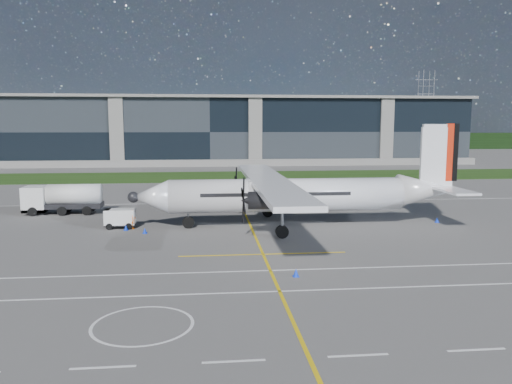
{
  "coord_description": "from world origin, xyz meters",
  "views": [
    {
      "loc": [
        -0.98,
        -40.44,
        9.21
      ],
      "look_at": [
        3.47,
        3.66,
        3.18
      ],
      "focal_mm": 35.0,
      "sensor_mm": 36.0,
      "label": 1
    }
  ],
  "objects_px": {
    "safety_cone_portwing": "(296,273)",
    "turboprop_aircraft": "(299,175)",
    "fuel_tanker_truck": "(57,199)",
    "ground_crew_person": "(133,218)",
    "pylon_east": "(425,109)",
    "safety_cone_fwd": "(126,228)",
    "safety_cone_nose_port": "(145,231)",
    "safety_cone_stbdwing": "(247,198)",
    "safety_cone_tail": "(437,220)",
    "baggage_tug": "(120,219)"
  },
  "relations": [
    {
      "from": "ground_crew_person",
      "to": "safety_cone_fwd",
      "type": "xyz_separation_m",
      "value": [
        -0.55,
        -0.61,
        -0.73
      ]
    },
    {
      "from": "ground_crew_person",
      "to": "safety_cone_portwing",
      "type": "height_order",
      "value": "ground_crew_person"
    },
    {
      "from": "pylon_east",
      "to": "safety_cone_tail",
      "type": "height_order",
      "value": "pylon_east"
    },
    {
      "from": "fuel_tanker_truck",
      "to": "safety_cone_portwing",
      "type": "bearing_deg",
      "value": -48.91
    },
    {
      "from": "baggage_tug",
      "to": "safety_cone_portwing",
      "type": "bearing_deg",
      "value": -50.45
    },
    {
      "from": "safety_cone_portwing",
      "to": "fuel_tanker_truck",
      "type": "bearing_deg",
      "value": 131.09
    },
    {
      "from": "safety_cone_stbdwing",
      "to": "safety_cone_portwing",
      "type": "height_order",
      "value": "same"
    },
    {
      "from": "turboprop_aircraft",
      "to": "safety_cone_fwd",
      "type": "relative_size",
      "value": 61.89
    },
    {
      "from": "fuel_tanker_truck",
      "to": "safety_cone_stbdwing",
      "type": "bearing_deg",
      "value": 20.23
    },
    {
      "from": "turboprop_aircraft",
      "to": "safety_cone_tail",
      "type": "xyz_separation_m",
      "value": [
        13.37,
        0.25,
        -4.39
      ]
    },
    {
      "from": "ground_crew_person",
      "to": "safety_cone_tail",
      "type": "bearing_deg",
      "value": -85.94
    },
    {
      "from": "safety_cone_tail",
      "to": "safety_cone_fwd",
      "type": "bearing_deg",
      "value": -178.72
    },
    {
      "from": "baggage_tug",
      "to": "safety_cone_tail",
      "type": "xyz_separation_m",
      "value": [
        29.38,
        -0.51,
        -0.6
      ]
    },
    {
      "from": "pylon_east",
      "to": "safety_cone_portwing",
      "type": "bearing_deg",
      "value": -116.54
    },
    {
      "from": "safety_cone_fwd",
      "to": "ground_crew_person",
      "type": "bearing_deg",
      "value": 47.72
    },
    {
      "from": "safety_cone_tail",
      "to": "pylon_east",
      "type": "bearing_deg",
      "value": 66.24
    },
    {
      "from": "fuel_tanker_truck",
      "to": "safety_cone_tail",
      "type": "xyz_separation_m",
      "value": [
        37.03,
        -8.44,
        -1.29
      ]
    },
    {
      "from": "ground_crew_person",
      "to": "safety_cone_fwd",
      "type": "bearing_deg",
      "value": 141.71
    },
    {
      "from": "fuel_tanker_truck",
      "to": "turboprop_aircraft",
      "type": "bearing_deg",
      "value": -20.16
    },
    {
      "from": "safety_cone_portwing",
      "to": "turboprop_aircraft",
      "type": "bearing_deg",
      "value": 78.98
    },
    {
      "from": "safety_cone_nose_port",
      "to": "safety_cone_portwing",
      "type": "bearing_deg",
      "value": -51.32
    },
    {
      "from": "baggage_tug",
      "to": "safety_cone_stbdwing",
      "type": "xyz_separation_m",
      "value": [
        12.64,
        15.41,
        -0.6
      ]
    },
    {
      "from": "fuel_tanker_truck",
      "to": "safety_cone_nose_port",
      "type": "relative_size",
      "value": 16.41
    },
    {
      "from": "safety_cone_stbdwing",
      "to": "safety_cone_portwing",
      "type": "bearing_deg",
      "value": -89.2
    },
    {
      "from": "baggage_tug",
      "to": "safety_cone_stbdwing",
      "type": "bearing_deg",
      "value": 50.63
    },
    {
      "from": "turboprop_aircraft",
      "to": "safety_cone_stbdwing",
      "type": "distance_m",
      "value": 17.09
    },
    {
      "from": "turboprop_aircraft",
      "to": "safety_cone_tail",
      "type": "distance_m",
      "value": 14.07
    },
    {
      "from": "turboprop_aircraft",
      "to": "safety_cone_stbdwing",
      "type": "xyz_separation_m",
      "value": [
        -3.37,
        16.17,
        -4.39
      ]
    },
    {
      "from": "ground_crew_person",
      "to": "safety_cone_tail",
      "type": "xyz_separation_m",
      "value": [
        28.17,
        0.04,
        -0.73
      ]
    },
    {
      "from": "baggage_tug",
      "to": "pylon_east",
      "type": "bearing_deg",
      "value": 57.24
    },
    {
      "from": "turboprop_aircraft",
      "to": "safety_cone_portwing",
      "type": "height_order",
      "value": "turboprop_aircraft"
    },
    {
      "from": "pylon_east",
      "to": "safety_cone_fwd",
      "type": "height_order",
      "value": "pylon_east"
    },
    {
      "from": "fuel_tanker_truck",
      "to": "ground_crew_person",
      "type": "xyz_separation_m",
      "value": [
        8.86,
        -8.48,
        -0.56
      ]
    },
    {
      "from": "turboprop_aircraft",
      "to": "baggage_tug",
      "type": "relative_size",
      "value": 10.97
    },
    {
      "from": "pylon_east",
      "to": "turboprop_aircraft",
      "type": "height_order",
      "value": "pylon_east"
    },
    {
      "from": "baggage_tug",
      "to": "ground_crew_person",
      "type": "distance_m",
      "value": 1.34
    },
    {
      "from": "pylon_east",
      "to": "safety_cone_fwd",
      "type": "xyz_separation_m",
      "value": [
        -93.02,
        -146.73,
        -14.75
      ]
    },
    {
      "from": "baggage_tug",
      "to": "ground_crew_person",
      "type": "xyz_separation_m",
      "value": [
        1.21,
        -0.55,
        0.13
      ]
    },
    {
      "from": "pylon_east",
      "to": "safety_cone_stbdwing",
      "type": "bearing_deg",
      "value": -121.91
    },
    {
      "from": "fuel_tanker_truck",
      "to": "ground_crew_person",
      "type": "distance_m",
      "value": 12.27
    },
    {
      "from": "safety_cone_stbdwing",
      "to": "safety_cone_nose_port",
      "type": "height_order",
      "value": "same"
    },
    {
      "from": "safety_cone_tail",
      "to": "safety_cone_nose_port",
      "type": "distance_m",
      "value": 27.01
    },
    {
      "from": "safety_cone_fwd",
      "to": "safety_cone_nose_port",
      "type": "height_order",
      "value": "same"
    },
    {
      "from": "ground_crew_person",
      "to": "safety_cone_stbdwing",
      "type": "xyz_separation_m",
      "value": [
        11.43,
        15.95,
        -0.73
      ]
    },
    {
      "from": "pylon_east",
      "to": "safety_cone_tail",
      "type": "relative_size",
      "value": 60.0
    },
    {
      "from": "baggage_tug",
      "to": "safety_cone_fwd",
      "type": "height_order",
      "value": "baggage_tug"
    },
    {
      "from": "pylon_east",
      "to": "baggage_tug",
      "type": "height_order",
      "value": "pylon_east"
    },
    {
      "from": "safety_cone_stbdwing",
      "to": "safety_cone_tail",
      "type": "xyz_separation_m",
      "value": [
        16.74,
        -15.92,
        0.0
      ]
    },
    {
      "from": "safety_cone_stbdwing",
      "to": "safety_cone_fwd",
      "type": "relative_size",
      "value": 1.0
    },
    {
      "from": "turboprop_aircraft",
      "to": "fuel_tanker_truck",
      "type": "relative_size",
      "value": 3.77
    }
  ]
}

